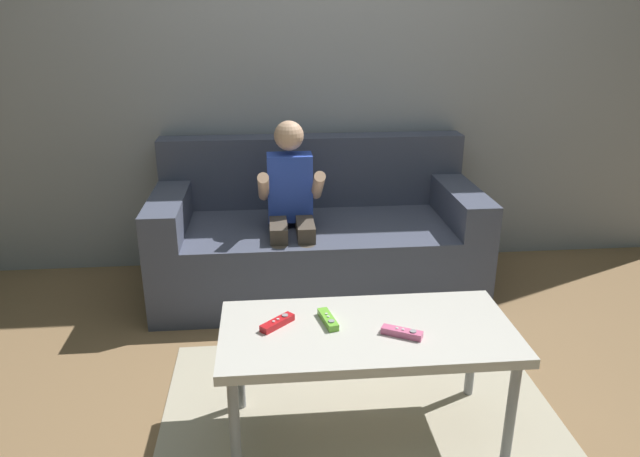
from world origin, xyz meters
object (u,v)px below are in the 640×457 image
object	(u,v)px
person_seated_on_couch	(291,205)
game_remote_lime_center	(328,319)
couch	(316,238)
game_remote_pink_far_corner	(402,333)
game_remote_red_near_edge	(277,323)
coffee_table	(368,338)

from	to	relation	value
person_seated_on_couch	game_remote_lime_center	distance (m)	1.05
couch	game_remote_pink_far_corner	size ratio (longest dim) A/B	12.39
game_remote_red_near_edge	game_remote_pink_far_corner	distance (m)	0.43
coffee_table	game_remote_lime_center	xyz separation A→B (m)	(-0.13, 0.05, 0.05)
person_seated_on_couch	game_remote_lime_center	world-z (taller)	person_seated_on_couch
game_remote_pink_far_corner	game_remote_lime_center	bearing A→B (deg)	154.82
couch	game_remote_red_near_edge	xyz separation A→B (m)	(-0.24, -1.23, 0.17)
couch	game_remote_pink_far_corner	bearing A→B (deg)	-82.46
game_remote_red_near_edge	game_remote_lime_center	size ratio (longest dim) A/B	0.88
couch	game_remote_red_near_edge	bearing A→B (deg)	-101.17
couch	game_remote_lime_center	xyz separation A→B (m)	(-0.06, -1.22, 0.17)
game_remote_lime_center	game_remote_pink_far_corner	xyz separation A→B (m)	(0.24, -0.11, 0.00)
game_remote_lime_center	couch	bearing A→B (deg)	87.00
coffee_table	game_remote_lime_center	world-z (taller)	game_remote_lime_center
game_remote_red_near_edge	person_seated_on_couch	bearing A→B (deg)	84.74
game_remote_lime_center	game_remote_pink_far_corner	size ratio (longest dim) A/B	1.03
game_remote_red_near_edge	game_remote_lime_center	xyz separation A→B (m)	(0.18, 0.01, 0.00)
coffee_table	game_remote_red_near_edge	bearing A→B (deg)	172.03
game_remote_red_near_edge	game_remote_lime_center	world-z (taller)	same
game_remote_red_near_edge	game_remote_pink_far_corner	xyz separation A→B (m)	(0.42, -0.11, 0.00)
person_seated_on_couch	coffee_table	xyz separation A→B (m)	(0.22, -1.10, -0.14)
couch	coffee_table	bearing A→B (deg)	-86.84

